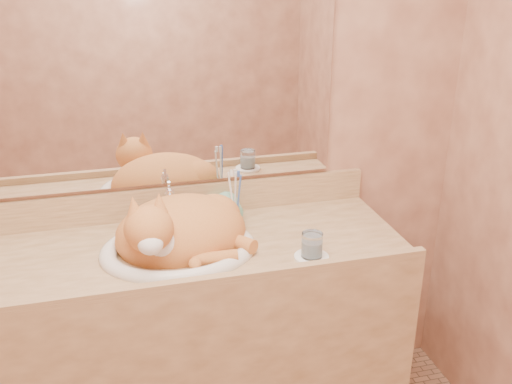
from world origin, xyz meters
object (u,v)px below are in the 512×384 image
object	(u,v)px
vanity_counter	(178,351)
toothbrush_cup	(236,215)
water_glass	(312,245)
sink_basin	(178,230)
soap_dispenser	(230,200)
cat	(178,228)

from	to	relation	value
vanity_counter	toothbrush_cup	size ratio (longest dim) A/B	15.16
water_glass	sink_basin	bearing A→B (deg)	158.60
soap_dispenser	water_glass	world-z (taller)	soap_dispenser
toothbrush_cup	water_glass	xyz separation A→B (m)	(0.19, -0.29, 0.00)
cat	water_glass	world-z (taller)	cat
soap_dispenser	water_glass	size ratio (longest dim) A/B	2.10
soap_dispenser	toothbrush_cup	xyz separation A→B (m)	(0.01, -0.06, -0.04)
vanity_counter	water_glass	bearing A→B (deg)	-22.65
water_glass	cat	bearing A→B (deg)	156.51
vanity_counter	cat	xyz separation A→B (m)	(0.03, -0.00, 0.50)
sink_basin	toothbrush_cup	world-z (taller)	sink_basin
vanity_counter	sink_basin	world-z (taller)	sink_basin
cat	toothbrush_cup	world-z (taller)	cat
sink_basin	water_glass	bearing A→B (deg)	-22.75
sink_basin	cat	xyz separation A→B (m)	(0.00, 0.02, -0.00)
cat	vanity_counter	bearing A→B (deg)	164.93
sink_basin	vanity_counter	bearing A→B (deg)	137.41
vanity_counter	sink_basin	bearing A→B (deg)	-41.24
sink_basin	soap_dispenser	size ratio (longest dim) A/B	2.98
soap_dispenser	toothbrush_cup	size ratio (longest dim) A/B	1.62
sink_basin	water_glass	distance (m)	0.45
soap_dispenser	sink_basin	bearing A→B (deg)	-158.75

